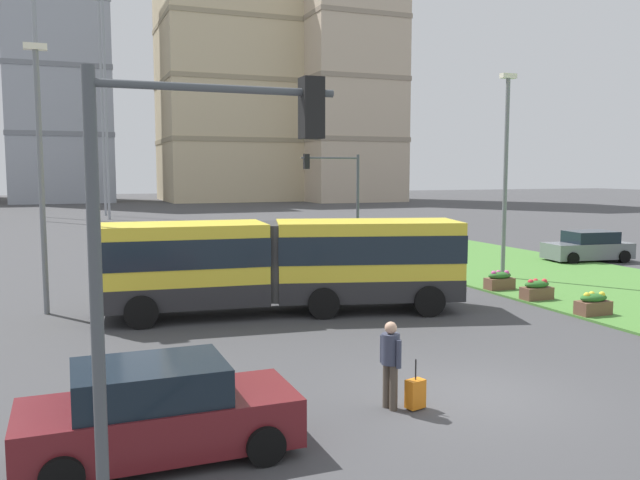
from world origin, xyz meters
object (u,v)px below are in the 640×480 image
at_px(articulated_bus, 283,263).
at_px(flower_planter_3, 500,280).
at_px(flower_planter_1, 593,304).
at_px(apartment_tower_eastcentre, 342,27).
at_px(car_maroon_sedan, 158,413).
at_px(pedestrian_crossing, 390,359).
at_px(streetlight_left, 41,168).
at_px(car_grey_wagon, 588,247).
at_px(rolling_suitcase, 415,393).
at_px(traffic_light_far_right, 339,186).
at_px(apartment_tower_westcentre, 57,42).
at_px(apartment_tower_centre, 231,87).
at_px(flower_planter_2, 537,290).
at_px(streetlight_median, 506,168).
at_px(traffic_light_near_left, 178,223).

xyz_separation_m(articulated_bus, flower_planter_3, (9.03, 0.67, -1.23)).
relative_size(flower_planter_1, apartment_tower_eastcentre, 0.02).
xyz_separation_m(car_maroon_sedan, pedestrian_crossing, (4.52, 0.60, 0.25)).
bearing_deg(streetlight_left, flower_planter_1, -22.88).
relative_size(car_grey_wagon, rolling_suitcase, 4.72).
relative_size(articulated_bus, car_maroon_sedan, 2.72).
relative_size(car_grey_wagon, flower_planter_1, 4.17).
distance_m(traffic_light_far_right, apartment_tower_westcentre, 79.83).
distance_m(articulated_bus, rolling_suitcase, 9.37).
height_order(car_maroon_sedan, pedestrian_crossing, pedestrian_crossing).
relative_size(car_maroon_sedan, flower_planter_3, 4.00).
height_order(flower_planter_3, apartment_tower_centre, apartment_tower_centre).
relative_size(rolling_suitcase, apartment_tower_eastcentre, 0.02).
distance_m(car_grey_wagon, traffic_light_far_right, 13.40).
relative_size(flower_planter_2, streetlight_median, 0.13).
relative_size(pedestrian_crossing, flower_planter_3, 1.58).
bearing_deg(car_grey_wagon, traffic_light_far_right, 147.24).
distance_m(flower_planter_3, traffic_light_far_right, 12.93).
xyz_separation_m(flower_planter_3, streetlight_left, (-16.29, 2.03, 4.33)).
distance_m(rolling_suitcase, traffic_light_near_left, 6.73).
xyz_separation_m(traffic_light_far_right, streetlight_median, (3.43, -10.04, 0.96)).
bearing_deg(streetlight_median, streetlight_left, -179.02).
xyz_separation_m(traffic_light_near_left, apartment_tower_eastcentre, (40.42, 89.20, 23.27)).
height_order(rolling_suitcase, apartment_tower_eastcentre, apartment_tower_eastcentre).
xyz_separation_m(car_maroon_sedan, car_grey_wagon, (23.77, 15.65, 0.00)).
bearing_deg(flower_planter_2, apartment_tower_eastcentre, 71.65).
distance_m(flower_planter_3, traffic_light_near_left, 19.41).
bearing_deg(car_grey_wagon, flower_planter_3, -150.60).
bearing_deg(traffic_light_far_right, car_maroon_sedan, -119.41).
bearing_deg(traffic_light_near_left, car_grey_wagon, 37.08).
bearing_deg(flower_planter_2, streetlight_median, 67.08).
xyz_separation_m(articulated_bus, apartment_tower_eastcentre, (35.15, 77.24, 25.61)).
bearing_deg(streetlight_left, flower_planter_3, -7.10).
height_order(car_grey_wagon, streetlight_median, streetlight_median).
bearing_deg(streetlight_left, streetlight_median, 0.98).
distance_m(rolling_suitcase, streetlight_left, 14.53).
bearing_deg(apartment_tower_westcentre, articulated_bus, -85.62).
relative_size(flower_planter_1, traffic_light_far_right, 0.20).
distance_m(articulated_bus, apartment_tower_westcentre, 91.96).
bearing_deg(rolling_suitcase, apartment_tower_centre, 78.42).
relative_size(articulated_bus, car_grey_wagon, 2.61).
bearing_deg(traffic_light_far_right, streetlight_median, -71.13).
distance_m(pedestrian_crossing, rolling_suitcase, 0.85).
bearing_deg(rolling_suitcase, streetlight_median, 47.48).
height_order(car_maroon_sedan, rolling_suitcase, car_maroon_sedan).
relative_size(articulated_bus, traffic_light_near_left, 2.04).
xyz_separation_m(car_grey_wagon, apartment_tower_westcentre, (-25.27, 82.92, 23.41)).
bearing_deg(apartment_tower_centre, apartment_tower_eastcentre, -23.09).
height_order(car_maroon_sedan, apartment_tower_centre, apartment_tower_centre).
height_order(articulated_bus, flower_planter_3, articulated_bus).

